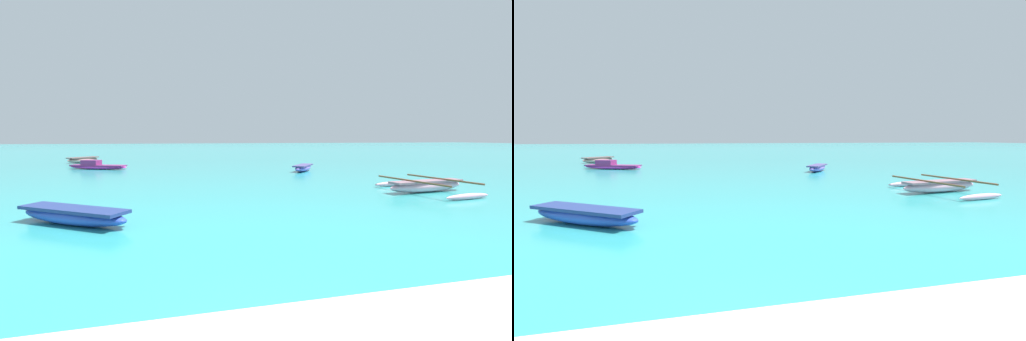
% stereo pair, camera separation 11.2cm
% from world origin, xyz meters
% --- Properties ---
extents(moored_boat_0, '(2.37, 2.55, 0.48)m').
position_xyz_m(moored_boat_0, '(-7.68, 27.94, 0.26)').
color(moored_boat_0, '#AB7672').
rests_on(moored_boat_0, ground_plane).
extents(moored_boat_1, '(3.99, 2.33, 0.60)m').
position_xyz_m(moored_boat_1, '(-5.41, 21.56, 0.21)').
color(moored_boat_1, '#D033A6').
rests_on(moored_boat_1, ground_plane).
extents(moored_boat_2, '(2.09, 2.42, 0.40)m').
position_xyz_m(moored_boat_2, '(7.19, 16.99, 0.22)').
color(moored_boat_2, '#7865D1').
rests_on(moored_boat_2, ground_plane).
extents(moored_boat_3, '(3.50, 3.82, 0.50)m').
position_xyz_m(moored_boat_3, '(8.69, 8.27, 0.24)').
color(moored_boat_3, '#E4A0B7').
rests_on(moored_boat_3, ground_plane).
extents(moored_boat_4, '(2.99, 2.39, 0.41)m').
position_xyz_m(moored_boat_4, '(-3.05, 6.20, 0.23)').
color(moored_boat_4, '#2A48B5').
rests_on(moored_boat_4, ground_plane).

